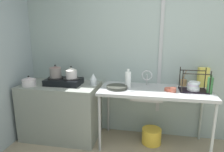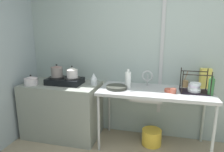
{
  "view_description": "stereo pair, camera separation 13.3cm",
  "coord_description": "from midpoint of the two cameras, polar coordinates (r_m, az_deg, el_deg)",
  "views": [
    {
      "loc": [
        -0.25,
        -1.2,
        1.59
      ],
      "look_at": [
        -0.74,
        1.37,
        0.99
      ],
      "focal_mm": 31.02,
      "sensor_mm": 36.0,
      "label": 1
    },
    {
      "loc": [
        -0.12,
        -1.17,
        1.59
      ],
      "look_at": [
        -0.74,
        1.37,
        0.99
      ],
      "focal_mm": 31.02,
      "sensor_mm": 36.0,
      "label": 2
    }
  ],
  "objects": [
    {
      "name": "faucet",
      "position": [
        2.77,
        11.73,
        -0.16
      ],
      "size": [
        0.15,
        0.09,
        0.23
      ],
      "color": "#A5A8AB",
      "rests_on": "counter_sink"
    },
    {
      "name": "bucket_on_floor",
      "position": [
        2.98,
        12.91,
        -17.14
      ],
      "size": [
        0.28,
        0.28,
        0.22
      ],
      "primitive_type": "cylinder",
      "color": "gold",
      "rests_on": "ground"
    },
    {
      "name": "percolator",
      "position": [
        2.82,
        -4.05,
        -0.93
      ],
      "size": [
        0.1,
        0.1,
        0.17
      ],
      "color": "silver",
      "rests_on": "counter_concrete"
    },
    {
      "name": "pot_on_right_burner",
      "position": [
        2.86,
        -10.37,
        1.06
      ],
      "size": [
        0.16,
        0.16,
        0.18
      ],
      "color": "silver",
      "rests_on": "stove"
    },
    {
      "name": "cup_by_rack",
      "position": [
        2.59,
        19.01,
        -4.12
      ],
      "size": [
        0.08,
        0.08,
        0.06
      ],
      "primitive_type": "cylinder",
      "color": "#BA5C48",
      "rests_on": "counter_sink"
    },
    {
      "name": "pot_beside_stove",
      "position": [
        3.04,
        -21.63,
        -1.24
      ],
      "size": [
        0.2,
        0.2,
        0.15
      ],
      "color": "silver",
      "rests_on": "counter_concrete"
    },
    {
      "name": "cereal_box",
      "position": [
        2.97,
        26.95,
        -0.62
      ],
      "size": [
        0.15,
        0.09,
        0.27
      ],
      "primitive_type": "cube",
      "rotation": [
        0.0,
        0.0,
        0.11
      ],
      "color": "#DECD55",
      "rests_on": "counter_sink"
    },
    {
      "name": "dish_rack",
      "position": [
        2.72,
        24.41,
        -3.22
      ],
      "size": [
        0.35,
        0.25,
        0.3
      ],
      "color": "black",
      "rests_on": "counter_sink"
    },
    {
      "name": "utensil_jar",
      "position": [
        2.93,
        21.94,
        -2.05
      ],
      "size": [
        0.08,
        0.08,
        0.24
      ],
      "color": "#9C784C",
      "rests_on": "counter_sink"
    },
    {
      "name": "small_bowl_on_drainboard",
      "position": [
        2.64,
        18.01,
        -4.05
      ],
      "size": [
        0.13,
        0.13,
        0.04
      ],
      "primitive_type": "cylinder",
      "color": "#BD523C",
      "rests_on": "counter_sink"
    },
    {
      "name": "counter_sink",
      "position": [
        2.68,
        13.77,
        -5.25
      ],
      "size": [
        1.48,
        0.64,
        0.83
      ],
      "color": "#A5A8AB",
      "rests_on": "ground"
    },
    {
      "name": "wall_back",
      "position": [
        2.94,
        17.46,
        6.47
      ],
      "size": [
        5.1,
        0.1,
        2.57
      ],
      "primitive_type": "cube",
      "color": "#91A29E",
      "rests_on": "ground"
    },
    {
      "name": "counter_concrete",
      "position": [
        3.11,
        -13.12,
        -9.56
      ],
      "size": [
        1.12,
        0.64,
        0.83
      ],
      "primitive_type": "cube",
      "color": "gray",
      "rests_on": "ground"
    },
    {
      "name": "bottle_by_rack",
      "position": [
        2.67,
        28.48,
        -2.79
      ],
      "size": [
        0.07,
        0.07,
        0.24
      ],
      "color": "#326B36",
      "rests_on": "counter_sink"
    },
    {
      "name": "stove",
      "position": [
        2.94,
        -12.45,
        -1.35
      ],
      "size": [
        0.51,
        0.32,
        0.1
      ],
      "color": "black",
      "rests_on": "counter_concrete"
    },
    {
      "name": "sink_basin",
      "position": [
        2.68,
        11.58,
        -5.2
      ],
      "size": [
        0.41,
        0.36,
        0.12
      ],
      "primitive_type": "cube",
      "color": "#A5A8AB",
      "rests_on": "counter_sink"
    },
    {
      "name": "pot_on_left_burner",
      "position": [
        2.97,
        -14.71,
        1.38
      ],
      "size": [
        0.17,
        0.17,
        0.19
      ],
      "color": "slate",
      "rests_on": "stove"
    },
    {
      "name": "wall_metal_strip",
      "position": [
        2.87,
        15.88,
        9.0
      ],
      "size": [
        0.05,
        0.01,
        2.06
      ],
      "primitive_type": "cube",
      "color": "#A5A8AB"
    },
    {
      "name": "bottle_by_sink",
      "position": [
        2.68,
        6.14,
        -1.03
      ],
      "size": [
        0.08,
        0.08,
        0.26
      ],
      "color": "white",
      "rests_on": "counter_sink"
    },
    {
      "name": "frying_pan",
      "position": [
        2.64,
        2.8,
        -3.35
      ],
      "size": [
        0.28,
        0.28,
        0.04
      ],
      "primitive_type": "cylinder",
      "color": "#353730",
      "rests_on": "counter_sink"
    }
  ]
}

